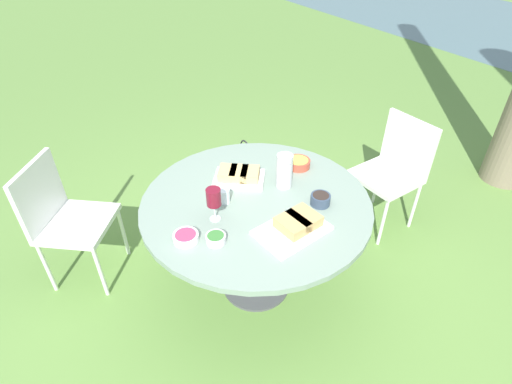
{
  "coord_description": "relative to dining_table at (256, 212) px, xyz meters",
  "views": [
    {
      "loc": [
        1.59,
        -0.95,
        2.18
      ],
      "look_at": [
        0.0,
        0.0,
        0.81
      ],
      "focal_mm": 28.0,
      "sensor_mm": 36.0,
      "label": 1
    }
  ],
  "objects": [
    {
      "name": "dining_table",
      "position": [
        0.0,
        0.0,
        0.0
      ],
      "size": [
        1.36,
        1.36,
        0.75
      ],
      "color": "#4C4C51",
      "rests_on": "ground_plane"
    },
    {
      "name": "ground_plane",
      "position": [
        0.0,
        0.0,
        -0.65
      ],
      "size": [
        40.0,
        40.0,
        0.0
      ],
      "primitive_type": "plane",
      "color": "#668E42"
    },
    {
      "name": "bowl_salad",
      "position": [
        0.2,
        -0.36,
        0.12
      ],
      "size": [
        0.11,
        0.11,
        0.05
      ],
      "color": "silver",
      "rests_on": "dining_table"
    },
    {
      "name": "bowl_fries",
      "position": [
        -0.17,
        0.42,
        0.12
      ],
      "size": [
        0.16,
        0.16,
        0.05
      ],
      "color": "#B74733",
      "rests_on": "dining_table"
    },
    {
      "name": "bowl_olives",
      "position": [
        0.22,
        0.3,
        0.13
      ],
      "size": [
        0.11,
        0.11,
        0.07
      ],
      "color": "#334256",
      "rests_on": "dining_table"
    },
    {
      "name": "water_pitcher",
      "position": [
        -0.04,
        0.22,
        0.2
      ],
      "size": [
        0.11,
        0.1,
        0.22
      ],
      "color": "silver",
      "rests_on": "dining_table"
    },
    {
      "name": "chair_near_right",
      "position": [
        -0.77,
        -1.0,
        -0.13
      ],
      "size": [
        0.6,
        0.6,
        0.89
      ],
      "color": "silver",
      "rests_on": "ground_plane"
    },
    {
      "name": "platter_charcuterie",
      "position": [
        0.33,
        0.05,
        0.13
      ],
      "size": [
        0.3,
        0.41,
        0.08
      ],
      "color": "white",
      "rests_on": "dining_table"
    },
    {
      "name": "handbag",
      "position": [
        -1.24,
        0.63,
        -0.53
      ],
      "size": [
        0.3,
        0.14,
        0.37
      ],
      "color": "#232328",
      "rests_on": "ground_plane"
    },
    {
      "name": "bowl_dip_red",
      "position": [
        0.1,
        -0.48,
        0.12
      ],
      "size": [
        0.13,
        0.13,
        0.04
      ],
      "color": "white",
      "rests_on": "dining_table"
    },
    {
      "name": "platter_bread_main",
      "position": [
        -0.23,
        0.02,
        0.13
      ],
      "size": [
        0.36,
        0.38,
        0.08
      ],
      "color": "white",
      "rests_on": "dining_table"
    },
    {
      "name": "wine_glass",
      "position": [
        0.03,
        -0.28,
        0.24
      ],
      "size": [
        0.08,
        0.08,
        0.2
      ],
      "color": "silver",
      "rests_on": "dining_table"
    },
    {
      "name": "chair_near_left",
      "position": [
        -0.08,
        1.28,
        -0.13
      ],
      "size": [
        0.46,
        0.45,
        0.89
      ],
      "color": "silver",
      "rests_on": "ground_plane"
    },
    {
      "name": "cup_water_near",
      "position": [
        -0.08,
        -0.17,
        0.14
      ],
      "size": [
        0.07,
        0.07,
        0.09
      ],
      "color": "silver",
      "rests_on": "dining_table"
    }
  ]
}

